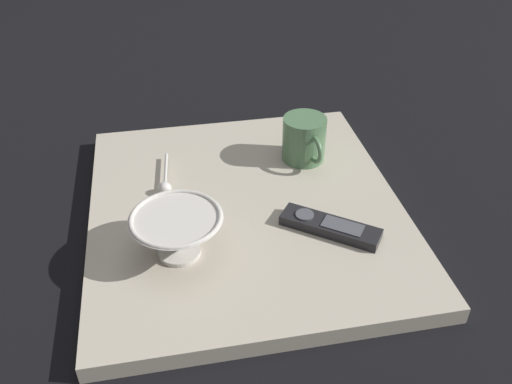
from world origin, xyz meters
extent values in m
plane|color=black|center=(0.00, 0.00, 0.00)|extent=(6.00, 6.00, 0.00)
cube|color=#B7AD99|center=(0.00, 0.00, 0.02)|extent=(0.57, 0.62, 0.03)
cylinder|color=beige|center=(0.13, 0.11, 0.04)|extent=(0.07, 0.07, 0.01)
cone|color=beige|center=(0.13, 0.11, 0.07)|extent=(0.15, 0.15, 0.07)
torus|color=beige|center=(0.13, 0.11, 0.11)|extent=(0.15, 0.15, 0.01)
cylinder|color=#4C724C|center=(-0.14, -0.13, 0.08)|extent=(0.09, 0.09, 0.09)
torus|color=#4C724C|center=(-0.15, -0.08, 0.08)|extent=(0.02, 0.06, 0.06)
cylinder|color=silver|center=(0.14, -0.12, 0.04)|extent=(0.02, 0.11, 0.01)
sphere|color=silver|center=(0.14, -0.06, 0.04)|extent=(0.03, 0.03, 0.03)
cube|color=black|center=(-0.13, 0.10, 0.04)|extent=(0.17, 0.14, 0.02)
cylinder|color=#4C4C54|center=(-0.09, 0.07, 0.05)|extent=(0.03, 0.03, 0.00)
cube|color=#4C4C54|center=(-0.15, 0.12, 0.05)|extent=(0.08, 0.07, 0.00)
camera|label=1|loc=(0.13, 0.79, 0.65)|focal=38.45mm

